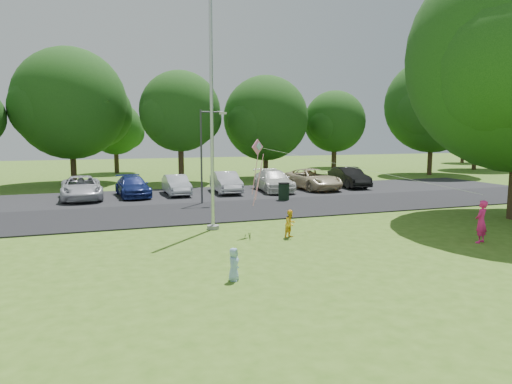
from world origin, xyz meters
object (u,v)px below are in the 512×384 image
object	(u,v)px
street_lamp	(205,148)
kite	(263,159)
flagpole	(212,127)
child_yellow	(290,224)
trash_can	(284,192)
woman	(481,222)
child_blue	(234,264)

from	to	relation	value
street_lamp	kite	bearing A→B (deg)	-79.64
flagpole	street_lamp	xyz separation A→B (m)	(1.25, 6.66, -1.04)
flagpole	child_yellow	distance (m)	4.99
trash_can	child_yellow	distance (m)	9.39
flagpole	child_yellow	xyz separation A→B (m)	(2.40, -2.44, -3.64)
street_lamp	trash_can	size ratio (longest dim) A/B	4.86
flagpole	street_lamp	world-z (taller)	flagpole
woman	kite	xyz separation A→B (m)	(-6.76, 4.27, 2.16)
child_blue	trash_can	bearing A→B (deg)	5.93
street_lamp	child_blue	bearing A→B (deg)	-93.28
street_lamp	child_blue	xyz separation A→B (m)	(-2.34, -13.29, -2.68)
trash_can	child_yellow	world-z (taller)	trash_can
trash_can	woman	world-z (taller)	woman
street_lamp	child_yellow	size ratio (longest dim) A/B	4.91
flagpole	trash_can	size ratio (longest dim) A/B	9.34
child_yellow	child_blue	size ratio (longest dim) A/B	1.17
street_lamp	trash_can	world-z (taller)	street_lamp
trash_can	woman	xyz separation A→B (m)	(2.70, -11.80, 0.23)
flagpole	child_yellow	size ratio (longest dim) A/B	9.43
woman	child_blue	world-z (taller)	woman
child_yellow	flagpole	bearing A→B (deg)	107.99
child_yellow	kite	xyz separation A→B (m)	(-0.65, 1.22, 2.40)
flagpole	street_lamp	distance (m)	6.86
woman	child_blue	xyz separation A→B (m)	(-9.61, -1.13, -0.32)
child_blue	street_lamp	bearing A→B (deg)	24.04
trash_can	child_yellow	xyz separation A→B (m)	(-3.42, -8.75, -0.01)
street_lamp	child_blue	world-z (taller)	street_lamp
flagpole	child_blue	xyz separation A→B (m)	(-1.09, -6.63, -3.71)
child_yellow	kite	bearing A→B (deg)	91.37
kite	woman	bearing A→B (deg)	-59.40
flagpole	street_lamp	size ratio (longest dim) A/B	1.92
flagpole	kite	distance (m)	2.47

